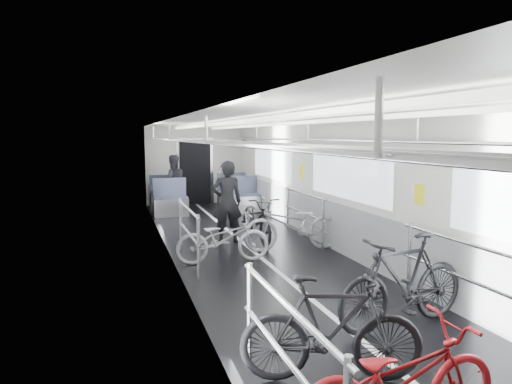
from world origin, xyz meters
TOP-DOWN VIEW (x-y plane):
  - car_shell at (0.00, 1.78)m, footprint 3.02×14.01m
  - bike_left_near at (-0.53, -4.50)m, footprint 1.59×0.56m
  - bike_left_mid at (-0.67, -3.71)m, footprint 1.65×0.92m
  - bike_left_far at (-0.70, 0.23)m, footprint 1.60×0.61m
  - bike_right_near at (0.61, -2.91)m, footprint 1.81×0.74m
  - bike_right_mid at (0.72, 0.61)m, footprint 1.91×0.78m
  - bike_aisle at (0.30, 1.53)m, footprint 0.62×1.77m
  - person_standing at (-0.28, 1.63)m, footprint 0.63×0.44m
  - person_seated at (-0.80, 6.07)m, footprint 0.82×0.66m

SIDE VIEW (x-z plane):
  - bike_left_far at x=-0.70m, z-range 0.00..0.83m
  - bike_left_near at x=-0.53m, z-range 0.00..0.83m
  - bike_aisle at x=0.30m, z-range 0.00..0.93m
  - bike_left_mid at x=-0.67m, z-range 0.00..0.95m
  - bike_right_mid at x=0.72m, z-range 0.00..0.98m
  - bike_right_near at x=0.61m, z-range 0.00..1.06m
  - person_seated at x=-0.80m, z-range 0.00..1.58m
  - person_standing at x=-0.28m, z-range 0.00..1.64m
  - car_shell at x=0.00m, z-range -0.08..2.33m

